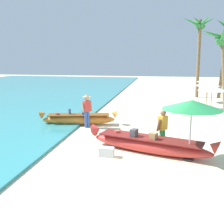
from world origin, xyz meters
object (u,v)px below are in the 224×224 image
at_px(palm_tree_leaning_seaward, 223,43).
at_px(palm_tree_mid_cluster, 199,33).
at_px(boat_red_foreground, 149,144).
at_px(person_tourist_customer, 162,127).
at_px(boat_orange_midground, 79,119).
at_px(person_vendor_hatted, 87,108).
at_px(patio_umbrella_large, 192,105).
at_px(cooler_box, 107,152).

height_order(palm_tree_leaning_seaward, palm_tree_mid_cluster, palm_tree_mid_cluster).
height_order(boat_red_foreground, palm_tree_leaning_seaward, palm_tree_leaning_seaward).
distance_m(person_tourist_customer, palm_tree_mid_cluster, 15.39).
bearing_deg(boat_orange_midground, palm_tree_mid_cluster, 57.68).
distance_m(person_vendor_hatted, palm_tree_leaning_seaward, 9.50).
relative_size(person_vendor_hatted, person_tourist_customer, 1.09).
relative_size(boat_red_foreground, palm_tree_mid_cluster, 0.70).
bearing_deg(boat_red_foreground, patio_umbrella_large, -19.61).
bearing_deg(palm_tree_leaning_seaward, palm_tree_mid_cluster, 95.40).
distance_m(boat_red_foreground, palm_tree_mid_cluster, 16.05).
bearing_deg(boat_orange_midground, cooler_box, -60.50).
bearing_deg(boat_red_foreground, palm_tree_mid_cluster, 77.20).
height_order(boat_red_foreground, cooler_box, boat_red_foreground).
height_order(person_vendor_hatted, patio_umbrella_large, patio_umbrella_large).
bearing_deg(palm_tree_mid_cluster, boat_red_foreground, -102.80).
distance_m(boat_orange_midground, palm_tree_mid_cluster, 14.39).
relative_size(person_vendor_hatted, cooler_box, 3.23).
height_order(person_vendor_hatted, person_tourist_customer, person_vendor_hatted).
bearing_deg(boat_red_foreground, cooler_box, -154.40).
distance_m(boat_red_foreground, boat_orange_midground, 5.15).
xyz_separation_m(person_vendor_hatted, person_tourist_customer, (3.70, -2.62, -0.11)).
bearing_deg(cooler_box, palm_tree_leaning_seaward, 60.10).
bearing_deg(cooler_box, boat_red_foreground, 26.94).
relative_size(person_tourist_customer, palm_tree_leaning_seaward, 0.29).
height_order(boat_orange_midground, palm_tree_mid_cluster, palm_tree_mid_cluster).
distance_m(boat_red_foreground, person_vendor_hatted, 4.48).
relative_size(boat_orange_midground, person_vendor_hatted, 2.41).
bearing_deg(palm_tree_leaning_seaward, patio_umbrella_large, -106.52).
bearing_deg(palm_tree_mid_cluster, person_tourist_customer, -101.38).
bearing_deg(palm_tree_mid_cluster, palm_tree_leaning_seaward, -84.60).
distance_m(boat_red_foreground, person_tourist_customer, 0.84).
bearing_deg(boat_orange_midground, person_tourist_customer, -35.47).
relative_size(boat_orange_midground, cooler_box, 7.79).
bearing_deg(person_vendor_hatted, palm_tree_leaning_seaward, 35.91).
xyz_separation_m(boat_orange_midground, palm_tree_leaning_seaward, (7.79, 4.79, 4.00)).
xyz_separation_m(person_tourist_customer, palm_tree_mid_cluster, (2.89, 14.39, 4.65)).
distance_m(patio_umbrella_large, palm_tree_mid_cluster, 15.84).
height_order(boat_orange_midground, cooler_box, boat_orange_midground).
distance_m(person_vendor_hatted, patio_umbrella_large, 5.89).
bearing_deg(person_vendor_hatted, boat_red_foreground, -43.30).
relative_size(boat_red_foreground, patio_umbrella_large, 2.31).
bearing_deg(boat_orange_midground, palm_tree_leaning_seaward, 31.59).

